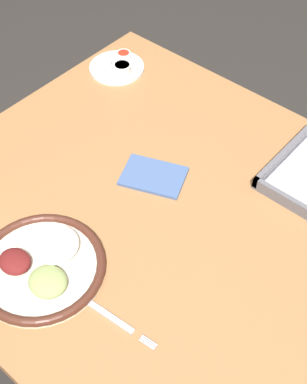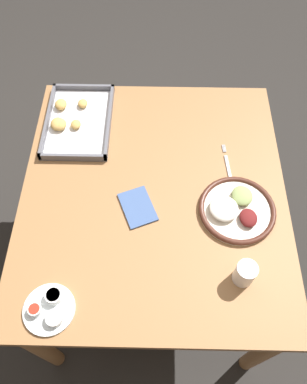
{
  "view_description": "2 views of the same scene",
  "coord_description": "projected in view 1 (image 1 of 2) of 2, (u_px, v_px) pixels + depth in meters",
  "views": [
    {
      "loc": [
        0.49,
        -0.6,
        1.66
      ],
      "look_at": [
        -0.02,
        0.0,
        0.74
      ],
      "focal_mm": 50.0,
      "sensor_mm": 36.0,
      "label": 1
    },
    {
      "loc": [
        -0.71,
        -0.01,
        1.87
      ],
      "look_at": [
        -0.02,
        0.0,
        0.74
      ],
      "focal_mm": 35.0,
      "sensor_mm": 36.0,
      "label": 2
    }
  ],
  "objects": [
    {
      "name": "ground_plane",
      "position": [
        159.0,
        342.0,
        1.76
      ],
      "size": [
        8.0,
        8.0,
        0.0
      ],
      "primitive_type": "plane",
      "color": "#282623"
    },
    {
      "name": "dining_table",
      "position": [
        161.0,
        232.0,
        1.3
      ],
      "size": [
        1.07,
        0.96,
        0.71
      ],
      "color": "olive",
      "rests_on": "ground_plane"
    },
    {
      "name": "dinner_plate",
      "position": [
        42.0,
        265.0,
        1.1
      ],
      "size": [
        0.27,
        0.27,
        0.05
      ],
      "color": "beige",
      "rests_on": "dining_table"
    },
    {
      "name": "fork",
      "position": [
        108.0,
        316.0,
        1.04
      ],
      "size": [
        0.2,
        0.03,
        0.0
      ],
      "rotation": [
        0.0,
        0.0,
        0.09
      ],
      "color": "#B2B2B7",
      "rests_on": "dining_table"
    },
    {
      "name": "saucer_plate",
      "position": [
        117.0,
        66.0,
        1.55
      ],
      "size": [
        0.16,
        0.16,
        0.04
      ],
      "color": "silver",
      "rests_on": "dining_table"
    },
    {
      "name": "napkin",
      "position": [
        153.0,
        176.0,
        1.28
      ],
      "size": [
        0.18,
        0.15,
        0.01
      ],
      "color": "#3F598C",
      "rests_on": "dining_table"
    }
  ]
}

